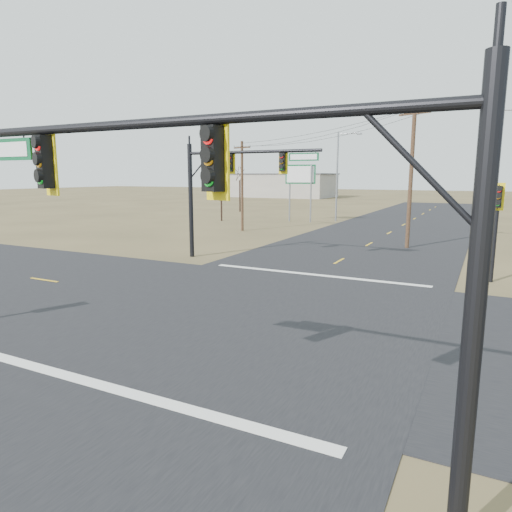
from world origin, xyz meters
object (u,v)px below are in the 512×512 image
(bare_tree_b, at_px, (240,173))
(bare_tree_a, at_px, (221,179))
(mast_arm_far, at_px, (229,176))
(utility_pole_far, at_px, (242,185))
(highway_sign, at_px, (300,182))
(streetlight_c, at_px, (339,172))
(mast_arm_near, at_px, (225,197))
(utility_pole_near, at_px, (411,176))
(pedestal_signal_ne, at_px, (497,212))

(bare_tree_b, bearing_deg, bare_tree_a, -70.09)
(bare_tree_b, bearing_deg, mast_arm_far, -61.94)
(mast_arm_far, xyz_separation_m, utility_pole_far, (-6.83, 14.11, -0.81))
(mast_arm_far, height_order, highway_sign, mast_arm_far)
(streetlight_c, relative_size, bare_tree_b, 1.45)
(streetlight_c, relative_size, bare_tree_a, 1.64)
(utility_pole_far, bearing_deg, mast_arm_near, -61.72)
(highway_sign, bearing_deg, bare_tree_b, 132.38)
(bare_tree_b, bearing_deg, utility_pole_near, -41.33)
(mast_arm_far, relative_size, pedestal_signal_ne, 1.80)
(mast_arm_near, distance_m, mast_arm_far, 21.09)
(pedestal_signal_ne, distance_m, streetlight_c, 31.30)
(mast_arm_far, distance_m, utility_pole_near, 13.83)
(mast_arm_far, xyz_separation_m, pedestal_signal_ne, (14.81, 0.70, -1.72))
(highway_sign, bearing_deg, mast_arm_far, -89.92)
(streetlight_c, bearing_deg, bare_tree_b, 142.94)
(utility_pole_near, bearing_deg, bare_tree_a, 153.71)
(mast_arm_near, relative_size, bare_tree_b, 1.46)
(streetlight_c, bearing_deg, pedestal_signal_ne, -73.04)
(pedestal_signal_ne, distance_m, utility_pole_near, 11.23)
(bare_tree_b, bearing_deg, streetlight_c, -22.89)
(mast_arm_near, distance_m, utility_pole_far, 36.74)
(highway_sign, bearing_deg, utility_pole_near, -57.05)
(bare_tree_a, bearing_deg, utility_pole_far, -47.39)
(streetlight_c, bearing_deg, highway_sign, -160.36)
(mast_arm_far, bearing_deg, mast_arm_near, -63.67)
(pedestal_signal_ne, bearing_deg, bare_tree_a, 144.66)
(mast_arm_far, height_order, pedestal_signal_ne, mast_arm_far)
(mast_arm_near, bearing_deg, bare_tree_a, 138.74)
(mast_arm_near, relative_size, utility_pole_far, 1.21)
(mast_arm_far, relative_size, bare_tree_a, 1.45)
(utility_pole_far, bearing_deg, pedestal_signal_ne, -31.79)
(highway_sign, height_order, bare_tree_b, bare_tree_b)
(mast_arm_near, height_order, pedestal_signal_ne, mast_arm_near)
(utility_pole_near, distance_m, bare_tree_a, 25.66)
(streetlight_c, height_order, bare_tree_a, streetlight_c)
(pedestal_signal_ne, xyz_separation_m, highway_sign, (-19.91, 24.20, 1.03))
(mast_arm_near, distance_m, bare_tree_b, 60.37)
(bare_tree_b, bearing_deg, pedestal_signal_ne, -45.57)
(pedestal_signal_ne, relative_size, bare_tree_a, 0.80)
(bare_tree_a, bearing_deg, utility_pole_near, -26.29)
(bare_tree_a, bearing_deg, mast_arm_near, -58.60)
(highway_sign, bearing_deg, bare_tree_a, -170.98)
(mast_arm_near, xyz_separation_m, bare_tree_b, (-29.07, 52.91, 0.67))
(mast_arm_far, relative_size, highway_sign, 1.38)
(utility_pole_near, distance_m, utility_pole_far, 16.52)
(utility_pole_far, distance_m, streetlight_c, 14.46)
(highway_sign, xyz_separation_m, bare_tree_b, (-13.38, 9.77, 1.06))
(mast_arm_far, bearing_deg, bare_tree_b, 114.27)
(mast_arm_near, xyz_separation_m, utility_pole_far, (-17.41, 32.35, -0.52))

